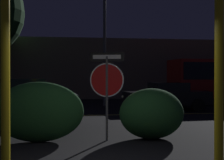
{
  "coord_description": "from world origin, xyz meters",
  "views": [
    {
      "loc": [
        -0.62,
        -5.19,
        1.56
      ],
      "look_at": [
        0.64,
        4.14,
        1.48
      ],
      "focal_mm": 50.0,
      "sensor_mm": 36.0,
      "label": 1
    }
  ],
  "objects_px": {
    "passing_car_2": "(20,100)",
    "passing_car_3": "(166,96)",
    "hedge_bush_2": "(39,112)",
    "street_lamp": "(105,21)",
    "hedge_bush_3": "(152,114)",
    "yellow_pole_right": "(219,80)",
    "yellow_pole_left": "(5,80)",
    "stop_sign": "(107,80)"
  },
  "relations": [
    {
      "from": "hedge_bush_3",
      "to": "street_lamp",
      "type": "bearing_deg",
      "value": 90.95
    },
    {
      "from": "hedge_bush_2",
      "to": "street_lamp",
      "type": "distance_m",
      "value": 10.56
    },
    {
      "from": "hedge_bush_2",
      "to": "passing_car_3",
      "type": "xyz_separation_m",
      "value": [
        5.25,
        6.57,
        -0.05
      ]
    },
    {
      "from": "yellow_pole_left",
      "to": "hedge_bush_2",
      "type": "height_order",
      "value": "yellow_pole_left"
    },
    {
      "from": "stop_sign",
      "to": "yellow_pole_right",
      "type": "distance_m",
      "value": 3.29
    },
    {
      "from": "passing_car_2",
      "to": "hedge_bush_2",
      "type": "bearing_deg",
      "value": -168.54
    },
    {
      "from": "stop_sign",
      "to": "hedge_bush_2",
      "type": "distance_m",
      "value": 1.82
    },
    {
      "from": "yellow_pole_left",
      "to": "street_lamp",
      "type": "height_order",
      "value": "street_lamp"
    },
    {
      "from": "stop_sign",
      "to": "hedge_bush_3",
      "type": "height_order",
      "value": "stop_sign"
    },
    {
      "from": "yellow_pole_left",
      "to": "hedge_bush_3",
      "type": "height_order",
      "value": "yellow_pole_left"
    },
    {
      "from": "hedge_bush_3",
      "to": "passing_car_2",
      "type": "relative_size",
      "value": 0.39
    },
    {
      "from": "hedge_bush_3",
      "to": "street_lamp",
      "type": "xyz_separation_m",
      "value": [
        -0.16,
        9.41,
        4.02
      ]
    },
    {
      "from": "yellow_pole_left",
      "to": "street_lamp",
      "type": "distance_m",
      "value": 12.46
    },
    {
      "from": "passing_car_3",
      "to": "street_lamp",
      "type": "xyz_separation_m",
      "value": [
        -2.61,
        2.86,
        3.99
      ]
    },
    {
      "from": "hedge_bush_3",
      "to": "passing_car_3",
      "type": "bearing_deg",
      "value": 69.45
    },
    {
      "from": "passing_car_2",
      "to": "passing_car_3",
      "type": "bearing_deg",
      "value": -69.53
    },
    {
      "from": "stop_sign",
      "to": "street_lamp",
      "type": "height_order",
      "value": "street_lamp"
    },
    {
      "from": "hedge_bush_3",
      "to": "passing_car_3",
      "type": "relative_size",
      "value": 0.41
    },
    {
      "from": "yellow_pole_left",
      "to": "passing_car_3",
      "type": "relative_size",
      "value": 0.75
    },
    {
      "from": "street_lamp",
      "to": "yellow_pole_right",
      "type": "bearing_deg",
      "value": -87.94
    },
    {
      "from": "hedge_bush_3",
      "to": "street_lamp",
      "type": "height_order",
      "value": "street_lamp"
    },
    {
      "from": "stop_sign",
      "to": "yellow_pole_left",
      "type": "height_order",
      "value": "yellow_pole_left"
    },
    {
      "from": "street_lamp",
      "to": "passing_car_3",
      "type": "bearing_deg",
      "value": -47.57
    },
    {
      "from": "hedge_bush_3",
      "to": "hedge_bush_2",
      "type": "bearing_deg",
      "value": -179.56
    },
    {
      "from": "hedge_bush_2",
      "to": "street_lamp",
      "type": "height_order",
      "value": "street_lamp"
    },
    {
      "from": "yellow_pole_left",
      "to": "street_lamp",
      "type": "xyz_separation_m",
      "value": [
        2.97,
        11.68,
        3.16
      ]
    },
    {
      "from": "yellow_pole_right",
      "to": "street_lamp",
      "type": "bearing_deg",
      "value": 92.06
    },
    {
      "from": "yellow_pole_left",
      "to": "street_lamp",
      "type": "bearing_deg",
      "value": 75.72
    },
    {
      "from": "hedge_bush_3",
      "to": "passing_car_2",
      "type": "height_order",
      "value": "passing_car_2"
    },
    {
      "from": "stop_sign",
      "to": "hedge_bush_3",
      "type": "distance_m",
      "value": 1.44
    },
    {
      "from": "passing_car_2",
      "to": "passing_car_3",
      "type": "height_order",
      "value": "passing_car_2"
    },
    {
      "from": "passing_car_2",
      "to": "street_lamp",
      "type": "relative_size",
      "value": 0.52
    },
    {
      "from": "hedge_bush_2",
      "to": "passing_car_2",
      "type": "relative_size",
      "value": 0.51
    },
    {
      "from": "yellow_pole_left",
      "to": "street_lamp",
      "type": "relative_size",
      "value": 0.37
    },
    {
      "from": "hedge_bush_3",
      "to": "yellow_pole_left",
      "type": "bearing_deg",
      "value": -143.98
    },
    {
      "from": "yellow_pole_left",
      "to": "hedge_bush_3",
      "type": "relative_size",
      "value": 1.83
    },
    {
      "from": "yellow_pole_right",
      "to": "passing_car_2",
      "type": "distance_m",
      "value": 7.94
    },
    {
      "from": "stop_sign",
      "to": "street_lamp",
      "type": "distance_m",
      "value": 10.04
    },
    {
      "from": "stop_sign",
      "to": "yellow_pole_right",
      "type": "height_order",
      "value": "yellow_pole_right"
    },
    {
      "from": "hedge_bush_2",
      "to": "passing_car_3",
      "type": "distance_m",
      "value": 8.41
    },
    {
      "from": "passing_car_3",
      "to": "passing_car_2",
      "type": "bearing_deg",
      "value": 111.42
    },
    {
      "from": "yellow_pole_right",
      "to": "passing_car_3",
      "type": "bearing_deg",
      "value": 77.25
    }
  ]
}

